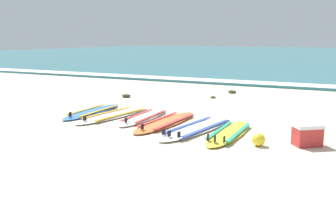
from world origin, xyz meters
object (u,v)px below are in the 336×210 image
at_px(surfboard_2, 144,117).
at_px(surfboard_4, 197,128).
at_px(cooler_box, 307,135).
at_px(beach_ball, 259,140).
at_px(surfboard_5, 229,133).
at_px(surfboard_0, 93,112).
at_px(surfboard_3, 166,122).
at_px(surfboard_1, 114,115).

bearing_deg(surfboard_2, surfboard_4, -16.76).
xyz_separation_m(cooler_box, beach_ball, (-0.75, -0.38, -0.08)).
bearing_deg(surfboard_4, beach_ball, -24.03).
distance_m(surfboard_5, cooler_box, 1.44).
bearing_deg(surfboard_5, surfboard_0, 171.43).
distance_m(surfboard_3, surfboard_4, 0.84).
bearing_deg(surfboard_1, surfboard_3, -5.16).
bearing_deg(surfboard_5, surfboard_2, 166.00).
height_order(surfboard_1, surfboard_5, same).
relative_size(surfboard_1, surfboard_2, 1.19).
bearing_deg(cooler_box, surfboard_1, 172.51).
xyz_separation_m(surfboard_2, surfboard_5, (2.18, -0.54, 0.00)).
bearing_deg(cooler_box, beach_ball, -152.91).
xyz_separation_m(surfboard_0, surfboard_3, (2.15, -0.24, -0.00)).
relative_size(surfboard_0, surfboard_5, 1.01).
bearing_deg(cooler_box, surfboard_0, 172.37).
relative_size(surfboard_3, surfboard_4, 0.94).
height_order(surfboard_1, surfboard_3, same).
distance_m(surfboard_0, surfboard_1, 0.72).
bearing_deg(cooler_box, surfboard_4, 173.96).
height_order(surfboard_2, cooler_box, cooler_box).
distance_m(surfboard_2, surfboard_4, 1.56).
bearing_deg(surfboard_0, surfboard_2, -0.26).
xyz_separation_m(surfboard_0, surfboard_4, (2.96, -0.46, 0.00)).
xyz_separation_m(surfboard_0, surfboard_1, (0.71, -0.11, -0.00)).
bearing_deg(surfboard_1, surfboard_5, -8.60).
xyz_separation_m(surfboard_3, surfboard_4, (0.81, -0.22, 0.00)).
bearing_deg(surfboard_2, cooler_box, -10.58).
height_order(surfboard_1, cooler_box, cooler_box).
xyz_separation_m(surfboard_2, beach_ball, (2.85, -1.06, 0.08)).
distance_m(surfboard_2, surfboard_5, 2.25).
height_order(surfboard_2, surfboard_4, same).
height_order(surfboard_4, cooler_box, cooler_box).
distance_m(surfboard_3, surfboard_5, 1.53).
distance_m(surfboard_1, surfboard_5, 2.97).
relative_size(surfboard_2, cooler_box, 3.75).
height_order(surfboard_1, surfboard_4, same).
bearing_deg(surfboard_3, surfboard_0, 173.74).
relative_size(surfboard_5, cooler_box, 3.92).
distance_m(surfboard_4, beach_ball, 1.49).
xyz_separation_m(surfboard_1, cooler_box, (4.36, -0.57, 0.16)).
distance_m(surfboard_2, surfboard_3, 0.72).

